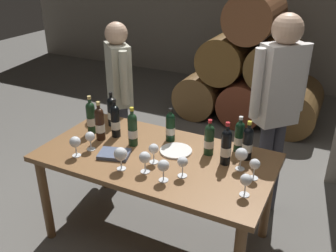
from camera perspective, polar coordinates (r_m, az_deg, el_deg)
The scene contains 28 objects.
ground_plane at distance 3.15m, azimuth -1.70°, elevation -16.55°, with size 14.00×14.00×0.00m, color #66635E.
cellar_back_wall at distance 6.39m, azimuth 17.23°, elevation 18.14°, with size 10.00×0.24×2.80m, color gray.
barrel_stack at distance 4.99m, azimuth 12.59°, elevation 8.13°, with size 1.86×0.90×1.69m.
dining_table at distance 2.75m, azimuth -1.89°, elevation -6.16°, with size 1.70×0.90×0.76m.
wine_bottle_0 at distance 2.94m, azimuth -8.15°, elevation 0.83°, with size 0.07×0.07×0.32m.
wine_bottle_1 at distance 2.56m, azimuth 8.99°, elevation -3.12°, with size 0.07×0.07×0.32m.
wine_bottle_2 at distance 2.67m, azimuth 6.39°, elevation -2.06°, with size 0.07×0.07×0.28m.
wine_bottle_3 at distance 3.13m, azimuth -8.70°, elevation 2.27°, with size 0.07×0.07×0.30m.
wine_bottle_4 at distance 2.75m, azimuth 10.98°, elevation -1.56°, with size 0.07×0.07×0.28m.
wine_bottle_5 at distance 2.85m, azimuth 0.37°, elevation -0.10°, with size 0.07×0.07×0.27m.
wine_bottle_6 at distance 2.65m, azimuth 12.22°, elevation -2.56°, with size 0.07×0.07×0.29m.
wine_bottle_7 at distance 2.91m, azimuth -10.52°, elevation 0.38°, with size 0.07×0.07×0.32m.
wine_bottle_8 at distance 2.79m, azimuth -5.50°, elevation -0.48°, with size 0.07×0.07×0.31m.
wine_bottle_9 at distance 3.03m, azimuth -11.83°, elevation 1.35°, with size 0.07×0.07×0.32m.
wine_glass_0 at distance 2.45m, azimuth 13.28°, elevation -5.89°, with size 0.07×0.07×0.14m.
wine_glass_1 at distance 2.28m, azimuth 11.96°, elevation -8.28°, with size 0.07×0.07×0.15m.
wine_glass_2 at distance 2.45m, azimuth -3.61°, elevation -4.97°, with size 0.08×0.08×0.15m.
wine_glass_3 at distance 2.53m, azimuth 11.28°, elevation -4.38°, with size 0.09×0.09×0.16m.
wine_glass_4 at distance 2.78m, azimuth -11.98°, elevation -1.70°, with size 0.07×0.07×0.15m.
wine_glass_5 at distance 2.41m, azimuth 2.28°, elevation -5.70°, with size 0.07×0.07×0.15m.
wine_glass_6 at distance 2.56m, azimuth -2.23°, elevation -3.65°, with size 0.07×0.07×0.15m.
wine_glass_7 at distance 2.36m, azimuth -0.71°, elevation -6.25°, with size 0.08×0.08×0.15m.
wine_glass_8 at distance 2.72m, azimuth -14.18°, elevation -2.49°, with size 0.08×0.08×0.15m.
wine_glass_9 at distance 2.50m, azimuth -7.36°, elevation -4.37°, with size 0.09×0.09×0.16m.
tasting_notebook at distance 2.71m, azimuth -8.31°, elevation -4.32°, with size 0.22×0.16×0.03m, color #4C5670.
serving_plate at distance 2.74m, azimuth 1.23°, elevation -3.85°, with size 0.24×0.24×0.01m, color white.
sommelier_presenting at distance 3.02m, azimuth 16.62°, elevation 3.78°, with size 0.36×0.39×1.72m.
taster_seated_left at distance 3.57m, azimuth -7.52°, elevation 5.86°, with size 0.38×0.36×1.54m.
Camera 1 is at (1.13, -2.04, 2.12)m, focal length 39.38 mm.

